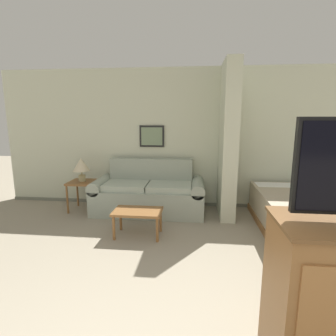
{
  "coord_description": "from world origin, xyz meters",
  "views": [
    {
      "loc": [
        0.15,
        -0.89,
        1.69
      ],
      "look_at": [
        -0.19,
        2.44,
        1.05
      ],
      "focal_mm": 28.0,
      "sensor_mm": 36.0,
      "label": 1
    }
  ],
  "objects": [
    {
      "name": "wall_partition_pillar",
      "position": [
        0.71,
        3.63,
        1.3
      ],
      "size": [
        0.24,
        0.86,
        2.6
      ],
      "color": "beige",
      "rests_on": "ground_plane"
    },
    {
      "name": "couch",
      "position": [
        -0.66,
        3.64,
        0.34
      ],
      "size": [
        2.0,
        0.84,
        0.94
      ],
      "color": "#99A393",
      "rests_on": "ground_plane"
    },
    {
      "name": "bed",
      "position": [
        1.94,
        2.93,
        0.27
      ],
      "size": [
        1.54,
        2.19,
        0.53
      ],
      "color": "brown",
      "rests_on": "ground_plane"
    },
    {
      "name": "side_table",
      "position": [
        -1.89,
        3.59,
        0.46
      ],
      "size": [
        0.47,
        0.47,
        0.55
      ],
      "color": "brown",
      "rests_on": "ground_plane"
    },
    {
      "name": "table_lamp",
      "position": [
        -1.89,
        3.59,
        0.84
      ],
      "size": [
        0.3,
        0.3,
        0.43
      ],
      "color": "tan",
      "rests_on": "side_table"
    },
    {
      "name": "coffee_table",
      "position": [
        -0.65,
        2.62,
        0.33
      ],
      "size": [
        0.69,
        0.43,
        0.39
      ],
      "color": "brown",
      "rests_on": "ground_plane"
    },
    {
      "name": "wall_back",
      "position": [
        -0.0,
        4.12,
        1.29
      ],
      "size": [
        7.19,
        0.16,
        2.6
      ],
      "color": "beige",
      "rests_on": "ground_plane"
    },
    {
      "name": "backpack",
      "position": [
        1.76,
        2.59,
        0.77
      ],
      "size": [
        0.26,
        0.19,
        0.47
      ],
      "color": "black",
      "rests_on": "bed"
    }
  ]
}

